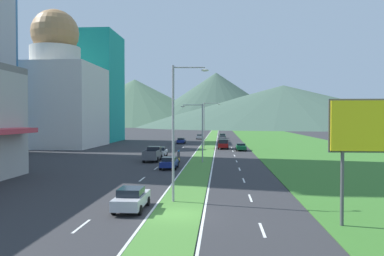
# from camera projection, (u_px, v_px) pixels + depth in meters

# --- Properties ---
(ground_plane) EXTENTS (600.00, 600.00, 0.00)m
(ground_plane) POSITION_uv_depth(u_px,v_px,m) (176.00, 215.00, 24.61)
(ground_plane) COLOR #2D2D30
(grass_median) EXTENTS (3.20, 240.00, 0.06)m
(grass_median) POSITION_uv_depth(u_px,v_px,m) (208.00, 146.00, 84.43)
(grass_median) COLOR #477F33
(grass_median) RESTS_ON ground_plane
(grass_verge_right) EXTENTS (24.00, 240.00, 0.06)m
(grass_verge_right) POSITION_uv_depth(u_px,v_px,m) (304.00, 147.00, 82.92)
(grass_verge_right) COLOR #387028
(grass_verge_right) RESTS_ON ground_plane
(lane_dash_left_2) EXTENTS (0.16, 2.80, 0.01)m
(lane_dash_left_2) POSITION_uv_depth(u_px,v_px,m) (82.00, 226.00, 22.08)
(lane_dash_left_2) COLOR silver
(lane_dash_left_2) RESTS_ON ground_plane
(lane_dash_left_3) EXTENTS (0.16, 2.80, 0.01)m
(lane_dash_left_3) POSITION_uv_depth(u_px,v_px,m) (120.00, 196.00, 30.59)
(lane_dash_left_3) COLOR silver
(lane_dash_left_3) RESTS_ON ground_plane
(lane_dash_left_4) EXTENTS (0.16, 2.80, 0.01)m
(lane_dash_left_4) POSITION_uv_depth(u_px,v_px,m) (142.00, 179.00, 39.11)
(lane_dash_left_4) COLOR silver
(lane_dash_left_4) RESTS_ON ground_plane
(lane_dash_left_5) EXTENTS (0.16, 2.80, 0.01)m
(lane_dash_left_5) POSITION_uv_depth(u_px,v_px,m) (156.00, 168.00, 47.62)
(lane_dash_left_5) COLOR silver
(lane_dash_left_5) RESTS_ON ground_plane
(lane_dash_left_6) EXTENTS (0.16, 2.80, 0.01)m
(lane_dash_left_6) POSITION_uv_depth(u_px,v_px,m) (166.00, 161.00, 56.14)
(lane_dash_left_6) COLOR silver
(lane_dash_left_6) RESTS_ON ground_plane
(lane_dash_left_7) EXTENTS (0.16, 2.80, 0.01)m
(lane_dash_left_7) POSITION_uv_depth(u_px,v_px,m) (173.00, 155.00, 64.65)
(lane_dash_left_7) COLOR silver
(lane_dash_left_7) RESTS_ON ground_plane
(lane_dash_left_8) EXTENTS (0.16, 2.80, 0.01)m
(lane_dash_left_8) POSITION_uv_depth(u_px,v_px,m) (179.00, 151.00, 73.17)
(lane_dash_left_8) COLOR silver
(lane_dash_left_8) RESTS_ON ground_plane
(lane_dash_left_9) EXTENTS (0.16, 2.80, 0.01)m
(lane_dash_left_9) POSITION_uv_depth(u_px,v_px,m) (183.00, 147.00, 81.68)
(lane_dash_left_9) COLOR silver
(lane_dash_left_9) RESTS_ON ground_plane
(lane_dash_right_2) EXTENTS (0.16, 2.80, 0.01)m
(lane_dash_right_2) POSITION_uv_depth(u_px,v_px,m) (262.00, 230.00, 21.33)
(lane_dash_right_2) COLOR silver
(lane_dash_right_2) RESTS_ON ground_plane
(lane_dash_right_3) EXTENTS (0.16, 2.80, 0.01)m
(lane_dash_right_3) POSITION_uv_depth(u_px,v_px,m) (250.00, 198.00, 29.84)
(lane_dash_right_3) COLOR silver
(lane_dash_right_3) RESTS_ON ground_plane
(lane_dash_right_4) EXTENTS (0.16, 2.80, 0.01)m
(lane_dash_right_4) POSITION_uv_depth(u_px,v_px,m) (244.00, 180.00, 38.36)
(lane_dash_right_4) COLOR silver
(lane_dash_right_4) RESTS_ON ground_plane
(lane_dash_right_5) EXTENTS (0.16, 2.80, 0.01)m
(lane_dash_right_5) POSITION_uv_depth(u_px,v_px,m) (240.00, 169.00, 46.87)
(lane_dash_right_5) COLOR silver
(lane_dash_right_5) RESTS_ON ground_plane
(lane_dash_right_6) EXTENTS (0.16, 2.80, 0.01)m
(lane_dash_right_6) POSITION_uv_depth(u_px,v_px,m) (237.00, 161.00, 55.39)
(lane_dash_right_6) COLOR silver
(lane_dash_right_6) RESTS_ON ground_plane
(lane_dash_right_7) EXTENTS (0.16, 2.80, 0.01)m
(lane_dash_right_7) POSITION_uv_depth(u_px,v_px,m) (234.00, 156.00, 63.90)
(lane_dash_right_7) COLOR silver
(lane_dash_right_7) RESTS_ON ground_plane
(lane_dash_right_8) EXTENTS (0.16, 2.80, 0.01)m
(lane_dash_right_8) POSITION_uv_depth(u_px,v_px,m) (233.00, 151.00, 72.42)
(lane_dash_right_8) COLOR silver
(lane_dash_right_8) RESTS_ON ground_plane
(lane_dash_right_9) EXTENTS (0.16, 2.80, 0.01)m
(lane_dash_right_9) POSITION_uv_depth(u_px,v_px,m) (232.00, 148.00, 80.93)
(lane_dash_right_9) COLOR silver
(lane_dash_right_9) RESTS_ON ground_plane
(edge_line_median_left) EXTENTS (0.16, 240.00, 0.01)m
(edge_line_median_left) POSITION_uv_depth(u_px,v_px,m) (200.00, 146.00, 84.56)
(edge_line_median_left) COLOR silver
(edge_line_median_left) RESTS_ON ground_plane
(edge_line_median_right) EXTENTS (0.16, 240.00, 0.01)m
(edge_line_median_right) POSITION_uv_depth(u_px,v_px,m) (216.00, 147.00, 84.30)
(edge_line_median_right) COLOR silver
(edge_line_median_right) RESTS_ON ground_plane
(domed_building) EXTENTS (18.30, 18.30, 29.56)m
(domed_building) POSITION_uv_depth(u_px,v_px,m) (56.00, 93.00, 83.90)
(domed_building) COLOR silver
(domed_building) RESTS_ON ground_plane
(midrise_colored) EXTENTS (15.27, 15.27, 28.62)m
(midrise_colored) POSITION_uv_depth(u_px,v_px,m) (90.00, 88.00, 103.55)
(midrise_colored) COLOR teal
(midrise_colored) RESTS_ON ground_plane
(hill_far_left) EXTENTS (154.11, 154.11, 39.10)m
(hill_far_left) POSITION_uv_depth(u_px,v_px,m) (135.00, 103.00, 328.33)
(hill_far_left) COLOR #47664C
(hill_far_left) RESTS_ON ground_plane
(hill_far_center) EXTENTS (130.08, 130.08, 43.68)m
(hill_far_center) POSITION_uv_depth(u_px,v_px,m) (216.00, 99.00, 318.60)
(hill_far_center) COLOR #3D5647
(hill_far_center) RESTS_ON ground_plane
(hill_far_right) EXTENTS (230.96, 230.96, 31.29)m
(hill_far_right) POSITION_uv_depth(u_px,v_px,m) (283.00, 106.00, 294.95)
(hill_far_right) COLOR #3D5647
(hill_far_right) RESTS_ON ground_plane
(street_lamp_near) EXTENTS (2.68, 0.42, 10.01)m
(street_lamp_near) POSITION_uv_depth(u_px,v_px,m) (177.00, 125.00, 28.27)
(street_lamp_near) COLOR #99999E
(street_lamp_near) RESTS_ON ground_plane
(street_lamp_mid) EXTENTS (3.08, 0.28, 8.15)m
(street_lamp_mid) POSITION_uv_depth(u_px,v_px,m) (200.00, 128.00, 53.47)
(street_lamp_mid) COLOR #99999E
(street_lamp_mid) RESTS_ON ground_plane
(street_lamp_far) EXTENTS (3.43, 0.37, 9.37)m
(street_lamp_far) POSITION_uv_depth(u_px,v_px,m) (206.00, 122.00, 78.71)
(street_lamp_far) COLOR #99999E
(street_lamp_far) RESTS_ON ground_plane
(billboard_roadside) EXTENTS (4.80, 0.28, 7.25)m
(billboard_roadside) POSITION_uv_depth(u_px,v_px,m) (372.00, 132.00, 21.70)
(billboard_roadside) COLOR #4C4C51
(billboard_roadside) RESTS_ON ground_plane
(car_0) EXTENTS (2.02, 4.50, 1.45)m
(car_0) POSITION_uv_depth(u_px,v_px,m) (222.00, 138.00, 107.74)
(car_0) COLOR slate
(car_0) RESTS_ON ground_plane
(car_1) EXTENTS (1.97, 4.75, 1.42)m
(car_1) POSITION_uv_depth(u_px,v_px,m) (200.00, 137.00, 114.92)
(car_1) COLOR #B2B2B7
(car_1) RESTS_ON ground_plane
(car_2) EXTENTS (1.94, 4.74, 1.39)m
(car_2) POSITION_uv_depth(u_px,v_px,m) (241.00, 147.00, 73.85)
(car_2) COLOR #0C5128
(car_2) RESTS_ON ground_plane
(car_3) EXTENTS (1.93, 4.41, 1.41)m
(car_3) POSITION_uv_depth(u_px,v_px,m) (181.00, 141.00, 94.17)
(car_3) COLOR navy
(car_3) RESTS_ON ground_plane
(car_4) EXTENTS (1.98, 4.62, 1.43)m
(car_4) POSITION_uv_depth(u_px,v_px,m) (223.00, 136.00, 119.80)
(car_4) COLOR #0C5128
(car_4) RESTS_ON ground_plane
(car_5) EXTENTS (1.92, 4.40, 1.59)m
(car_5) POSITION_uv_depth(u_px,v_px,m) (160.00, 152.00, 61.77)
(car_5) COLOR silver
(car_5) RESTS_ON ground_plane
(car_6) EXTENTS (2.01, 4.02, 1.45)m
(car_6) POSITION_uv_depth(u_px,v_px,m) (169.00, 163.00, 47.23)
(car_6) COLOR navy
(car_6) RESTS_ON ground_plane
(car_7) EXTENTS (1.92, 4.32, 1.52)m
(car_7) POSITION_uv_depth(u_px,v_px,m) (131.00, 199.00, 25.95)
(car_7) COLOR #B2B2B7
(car_7) RESTS_ON ground_plane
(pickup_truck_0) EXTENTS (2.18, 5.40, 2.00)m
(pickup_truck_0) POSITION_uv_depth(u_px,v_px,m) (153.00, 154.00, 55.87)
(pickup_truck_0) COLOR #515459
(pickup_truck_0) RESTS_ON ground_plane
(pickup_truck_1) EXTENTS (2.18, 5.40, 2.00)m
(pickup_truck_1) POSITION_uv_depth(u_px,v_px,m) (223.00, 144.00, 77.91)
(pickup_truck_1) COLOR maroon
(pickup_truck_1) RESTS_ON ground_plane
(motorcycle_rider) EXTENTS (0.36, 2.00, 1.80)m
(motorcycle_rider) POSITION_uv_depth(u_px,v_px,m) (179.00, 158.00, 53.25)
(motorcycle_rider) COLOR black
(motorcycle_rider) RESTS_ON ground_plane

